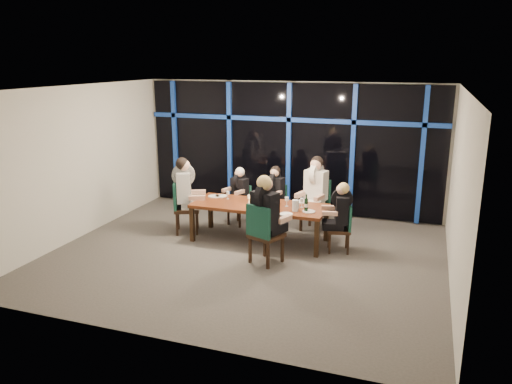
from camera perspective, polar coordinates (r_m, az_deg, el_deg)
room at (r=8.64m, az=-1.31°, el=5.28°), size 7.04×7.00×3.02m
window_wall at (r=11.47m, az=3.88°, el=5.26°), size 6.86×0.43×2.94m
dining_table at (r=9.68m, az=0.39°, el=-1.82°), size 2.60×1.00×0.75m
chair_far_left at (r=10.79m, az=-1.74°, el=-1.18°), size 0.50×0.50×0.86m
chair_far_mid at (r=10.69m, az=2.28°, el=-1.23°), size 0.49×0.49×0.89m
chair_far_right at (r=10.46m, az=6.93°, el=-1.12°), size 0.61×0.61×1.07m
chair_end_left at (r=10.31m, az=-8.45°, el=-1.41°), size 0.66×0.66×1.07m
chair_end_right at (r=9.36m, az=9.94°, el=-3.80°), size 0.51×0.51×0.90m
chair_near_mid at (r=8.62m, az=0.79°, el=-4.51°), size 0.65×0.65×1.08m
diner_far_left at (r=10.64m, az=-2.00°, el=0.50°), size 0.51×0.58×0.83m
diner_far_mid at (r=10.53m, az=2.11°, el=0.53°), size 0.49×0.59×0.87m
diner_far_right at (r=10.28m, az=6.77°, el=1.02°), size 0.62×0.72×1.04m
diner_end_left at (r=10.19m, az=-8.03°, el=0.88°), size 0.74×0.67×1.05m
diner_end_right at (r=9.25m, az=9.57°, el=-1.69°), size 0.60×0.51×0.88m
diner_near_mid at (r=8.55m, az=1.19°, el=-1.66°), size 0.67×0.74×1.05m
plate_far_left at (r=10.25m, az=-4.02°, el=-0.46°), size 0.24×0.24×0.01m
plate_far_mid at (r=10.08m, az=0.58°, el=-0.68°), size 0.24×0.24×0.01m
plate_far_right at (r=9.86m, az=5.20°, el=-1.10°), size 0.24×0.24×0.01m
plate_end_left at (r=10.24m, az=-4.83°, el=-0.48°), size 0.24×0.24×0.01m
plate_end_right at (r=9.25m, az=6.06°, el=-2.22°), size 0.24×0.24×0.01m
plate_near_mid at (r=9.05m, az=3.46°, el=-2.54°), size 0.24×0.24×0.01m
wine_bottle at (r=9.24m, az=5.75°, el=-1.48°), size 0.07×0.07×0.33m
water_pitcher at (r=9.24m, az=4.52°, el=-1.56°), size 0.13×0.12×0.21m
tea_light at (r=9.55m, az=-0.58°, el=-1.53°), size 0.05×0.05×0.03m
wine_glass_a at (r=9.69m, az=-0.78°, el=-0.60°), size 0.07×0.07×0.17m
wine_glass_b at (r=9.81m, az=0.96°, el=-0.50°), size 0.06×0.06×0.16m
wine_glass_c at (r=9.52m, az=3.54°, el=-0.87°), size 0.07×0.07×0.18m
wine_glass_d at (r=10.03m, az=-3.25°, el=-0.15°), size 0.06×0.06×0.16m
wine_glass_e at (r=9.48m, az=5.26°, el=-0.99°), size 0.07×0.07×0.18m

